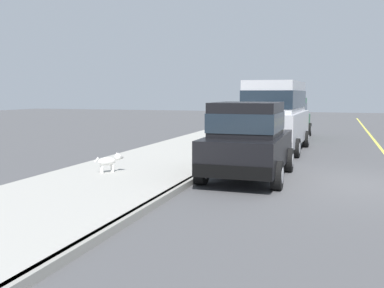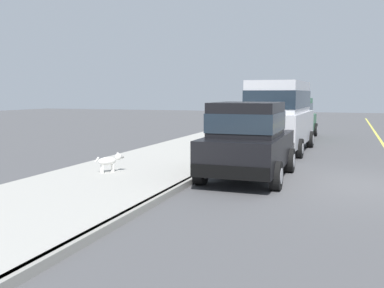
{
  "view_description": "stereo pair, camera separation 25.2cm",
  "coord_description": "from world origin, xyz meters",
  "px_view_note": "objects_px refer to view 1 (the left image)",
  "views": [
    {
      "loc": [
        -0.05,
        -10.38,
        2.09
      ],
      "look_at": [
        -3.41,
        -0.38,
        0.85
      ],
      "focal_mm": 40.29,
      "sensor_mm": 36.0,
      "label": 1
    },
    {
      "loc": [
        0.18,
        -10.3,
        2.09
      ],
      "look_at": [
        -3.41,
        -0.38,
        0.85
      ],
      "focal_mm": 40.29,
      "sensor_mm": 36.0,
      "label": 2
    }
  ],
  "objects_px": {
    "car_silver_van": "(276,113)",
    "dog_white": "(109,161)",
    "car_black_hatchback": "(248,139)",
    "car_green_hatchback": "(288,117)"
  },
  "relations": [
    {
      "from": "car_silver_van",
      "to": "dog_white",
      "type": "relative_size",
      "value": 8.27
    },
    {
      "from": "car_black_hatchback",
      "to": "car_silver_van",
      "type": "xyz_separation_m",
      "value": [
        -0.07,
        5.45,
        0.42
      ]
    },
    {
      "from": "car_black_hatchback",
      "to": "car_silver_van",
      "type": "bearing_deg",
      "value": 90.77
    },
    {
      "from": "car_black_hatchback",
      "to": "dog_white",
      "type": "distance_m",
      "value": 3.47
    },
    {
      "from": "dog_white",
      "to": "car_silver_van",
      "type": "bearing_deg",
      "value": 63.69
    },
    {
      "from": "car_silver_van",
      "to": "dog_white",
      "type": "height_order",
      "value": "car_silver_van"
    },
    {
      "from": "car_black_hatchback",
      "to": "car_green_hatchback",
      "type": "xyz_separation_m",
      "value": [
        -0.12,
        10.4,
        0.0
      ]
    },
    {
      "from": "car_black_hatchback",
      "to": "car_green_hatchback",
      "type": "distance_m",
      "value": 10.4
    },
    {
      "from": "dog_white",
      "to": "car_black_hatchback",
      "type": "bearing_deg",
      "value": 17.23
    },
    {
      "from": "car_silver_van",
      "to": "car_green_hatchback",
      "type": "height_order",
      "value": "car_silver_van"
    }
  ]
}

